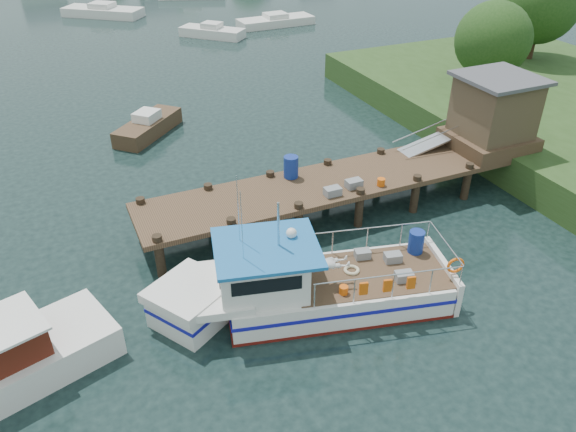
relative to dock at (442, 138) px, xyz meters
name	(u,v)px	position (x,y,z in m)	size (l,w,h in m)	color
ground_plane	(296,220)	(-6.51, -0.01, -2.24)	(160.00, 160.00, 0.00)	black
dock	(442,138)	(0.00, 0.00, 0.00)	(16.60, 3.00, 4.78)	#493423
lobster_boat	(300,286)	(-8.51, -4.63, -1.41)	(9.45, 4.53, 4.56)	silver
moored_rowboat	(148,126)	(-9.90, 10.44, -1.78)	(4.02, 4.03, 1.23)	#493423
moored_b	(212,32)	(-1.12, 27.51, -1.82)	(4.85, 4.87, 1.13)	silver
moored_c	(276,21)	(5.00, 29.00, -1.86)	(6.56, 2.42, 1.03)	silver
moored_d	(103,11)	(-7.94, 38.51, -1.79)	(7.11, 6.31, 1.21)	silver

